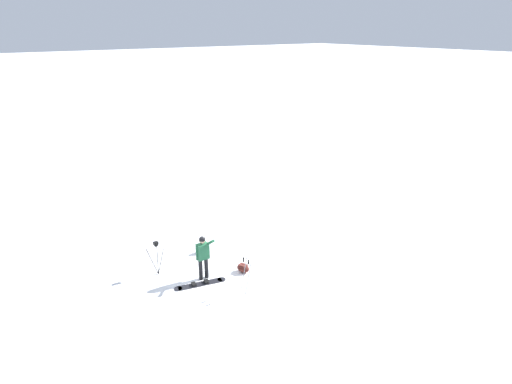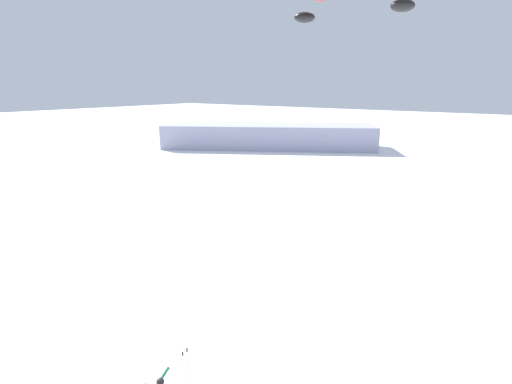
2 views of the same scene
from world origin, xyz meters
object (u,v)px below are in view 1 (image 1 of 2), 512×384
snowboard (200,284)px  ski_poles (246,271)px  snowboarder (203,254)px  camera_tripod (156,251)px  gear_bag_small (202,249)px  gear_bag_large (243,268)px

snowboard → ski_poles: 1.83m
snowboard → ski_poles: ski_poles is taller
snowboarder → snowboard: bearing=130.4°
snowboarder → snowboard: (-0.25, 0.29, -0.95)m
snowboarder → camera_tripod: size_ratio=1.29×
snowboarder → snowboard: size_ratio=0.93×
gear_bag_small → ski_poles: ski_poles is taller
snowboarder → gear_bag_large: 1.63m
gear_bag_large → camera_tripod: size_ratio=0.43×
gear_bag_large → camera_tripod: (1.65, 2.51, 0.75)m
snowboard → gear_bag_small: 2.24m
snowboarder → ski_poles: bearing=-156.3°
camera_tripod → ski_poles: 3.34m
gear_bag_large → gear_bag_small: bearing=12.8°
snowboarder → ski_poles: size_ratio=1.32×
ski_poles → gear_bag_large: bearing=-30.0°
gear_bag_large → camera_tripod: 3.09m
gear_bag_small → snowboarder: bearing=152.6°
gear_bag_large → snowboard: bearing=83.3°
snowboard → ski_poles: size_ratio=1.41×
snowboarder → ski_poles: 1.72m
camera_tripod → gear_bag_small: bearing=-77.2°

